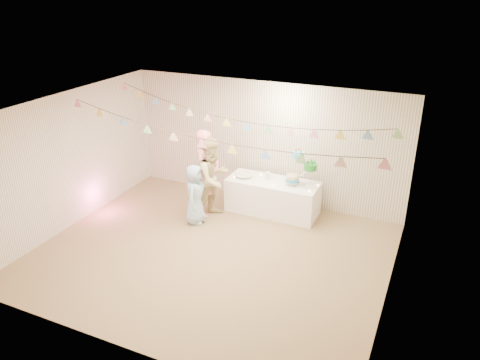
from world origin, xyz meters
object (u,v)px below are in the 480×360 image
at_px(table, 273,197).
at_px(person_adult_a, 207,173).
at_px(cake_stand, 301,166).
at_px(person_child, 195,194).
at_px(person_adult_b, 213,178).

bearing_deg(table, person_adult_a, -153.23).
height_order(cake_stand, person_adult_a, person_adult_a).
distance_m(person_adult_a, person_child, 0.53).
bearing_deg(cake_stand, person_adult_a, -159.53).
bearing_deg(person_adult_a, person_adult_b, -106.17).
height_order(table, person_child, person_child).
relative_size(person_adult_a, person_child, 1.48).
height_order(table, cake_stand, cake_stand).
xyz_separation_m(cake_stand, person_adult_b, (-1.58, -0.71, -0.27)).
distance_m(table, cake_stand, 0.94).
height_order(table, person_adult_a, person_adult_a).
relative_size(person_adult_b, person_child, 1.38).
relative_size(cake_stand, person_adult_a, 0.40).
bearing_deg(person_child, cake_stand, -70.77).
height_order(person_adult_a, person_child, person_adult_a).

